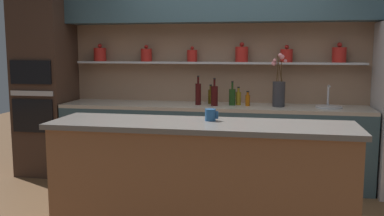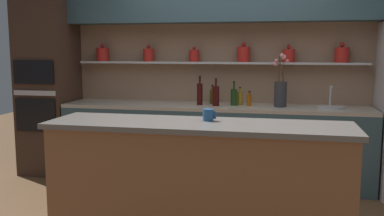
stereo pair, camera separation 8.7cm
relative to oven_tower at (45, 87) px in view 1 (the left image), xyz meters
The scene contains 13 objects.
back_wall_unit 2.35m from the oven_tower, ahead, with size 5.20×0.44×2.60m.
back_counter_unit 2.22m from the oven_tower, ahead, with size 3.59×0.62×0.92m.
island_counter 2.96m from the oven_tower, 38.01° to the right, with size 2.32×0.61×1.02m.
oven_tower is the anchor object (origin of this frame).
flower_vase 2.89m from the oven_tower, ahead, with size 0.17×0.15×0.61m.
sink_fixture 3.45m from the oven_tower, ahead, with size 0.29×0.29×0.25m.
bottle_sauce_0 2.54m from the oven_tower, ahead, with size 0.05×0.05×0.17m.
bottle_oil_1 2.43m from the oven_tower, ahead, with size 0.06×0.06×0.22m.
bottle_oil_2 2.09m from the oven_tower, ahead, with size 0.06×0.06×0.23m.
bottle_wine_3 2.36m from the oven_tower, ahead, with size 0.08×0.08×0.28m.
bottle_wine_4 1.96m from the oven_tower, ahead, with size 0.07×0.07×0.34m.
bottle_wine_5 2.16m from the oven_tower, ahead, with size 0.08×0.08×0.32m.
coffee_mug 2.90m from the oven_tower, 35.77° to the right, with size 0.10×0.08×0.09m.
Camera 1 is at (0.52, -3.70, 1.57)m, focal length 40.00 mm.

